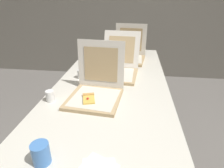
{
  "coord_description": "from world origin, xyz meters",
  "views": [
    {
      "loc": [
        0.17,
        -0.79,
        1.39
      ],
      "look_at": [
        0.02,
        0.41,
        0.82
      ],
      "focal_mm": 30.0,
      "sensor_mm": 36.0,
      "label": 1
    }
  ],
  "objects_px": {
    "pizza_box_front": "(96,91)",
    "cup_printed_front": "(41,154)",
    "table": "(112,88)",
    "pizza_box_middle": "(118,69)",
    "pizza_box_back": "(128,55)",
    "cup_white_mid": "(81,74)",
    "cup_white_near_left": "(50,96)",
    "cup_white_far": "(93,65)"
  },
  "relations": [
    {
      "from": "pizza_box_front",
      "to": "cup_printed_front",
      "type": "height_order",
      "value": "pizza_box_front"
    },
    {
      "from": "table",
      "to": "pizza_box_middle",
      "type": "height_order",
      "value": "pizza_box_middle"
    },
    {
      "from": "pizza_box_middle",
      "to": "pizza_box_back",
      "type": "distance_m",
      "value": 0.43
    },
    {
      "from": "pizza_box_middle",
      "to": "cup_white_mid",
      "type": "height_order",
      "value": "pizza_box_middle"
    },
    {
      "from": "cup_printed_front",
      "to": "cup_white_near_left",
      "type": "bearing_deg",
      "value": 109.81
    },
    {
      "from": "pizza_box_back",
      "to": "pizza_box_middle",
      "type": "bearing_deg",
      "value": -92.76
    },
    {
      "from": "pizza_box_front",
      "to": "cup_white_mid",
      "type": "relative_size",
      "value": 5.52
    },
    {
      "from": "cup_white_near_left",
      "to": "cup_printed_front",
      "type": "height_order",
      "value": "cup_printed_front"
    },
    {
      "from": "table",
      "to": "pizza_box_front",
      "type": "xyz_separation_m",
      "value": [
        -0.08,
        -0.25,
        0.1
      ]
    },
    {
      "from": "cup_white_far",
      "to": "cup_printed_front",
      "type": "height_order",
      "value": "cup_printed_front"
    },
    {
      "from": "cup_white_near_left",
      "to": "cup_white_far",
      "type": "bearing_deg",
      "value": 76.19
    },
    {
      "from": "table",
      "to": "pizza_box_back",
      "type": "bearing_deg",
      "value": 80.36
    },
    {
      "from": "pizza_box_back",
      "to": "cup_white_far",
      "type": "relative_size",
      "value": 5.28
    },
    {
      "from": "pizza_box_back",
      "to": "cup_printed_front",
      "type": "bearing_deg",
      "value": -94.3
    },
    {
      "from": "cup_white_near_left",
      "to": "table",
      "type": "bearing_deg",
      "value": 42.29
    },
    {
      "from": "table",
      "to": "pizza_box_middle",
      "type": "bearing_deg",
      "value": 81.44
    },
    {
      "from": "pizza_box_middle",
      "to": "cup_white_far",
      "type": "xyz_separation_m",
      "value": [
        -0.24,
        0.11,
        -0.01
      ]
    },
    {
      "from": "pizza_box_back",
      "to": "cup_white_near_left",
      "type": "height_order",
      "value": "pizza_box_back"
    },
    {
      "from": "pizza_box_front",
      "to": "pizza_box_middle",
      "type": "height_order",
      "value": "pizza_box_front"
    },
    {
      "from": "cup_white_mid",
      "to": "cup_white_near_left",
      "type": "distance_m",
      "value": 0.41
    },
    {
      "from": "pizza_box_front",
      "to": "pizza_box_middle",
      "type": "relative_size",
      "value": 0.81
    },
    {
      "from": "cup_white_mid",
      "to": "table",
      "type": "bearing_deg",
      "value": -12.43
    },
    {
      "from": "table",
      "to": "cup_printed_front",
      "type": "relative_size",
      "value": 21.34
    },
    {
      "from": "table",
      "to": "cup_printed_front",
      "type": "bearing_deg",
      "value": -103.1
    },
    {
      "from": "pizza_box_front",
      "to": "pizza_box_back",
      "type": "bearing_deg",
      "value": 83.17
    },
    {
      "from": "cup_printed_front",
      "to": "table",
      "type": "bearing_deg",
      "value": 76.9
    },
    {
      "from": "pizza_box_front",
      "to": "cup_white_far",
      "type": "bearing_deg",
      "value": 108.85
    },
    {
      "from": "pizza_box_front",
      "to": "cup_printed_front",
      "type": "bearing_deg",
      "value": -96.07
    },
    {
      "from": "pizza_box_back",
      "to": "cup_white_mid",
      "type": "bearing_deg",
      "value": -117.13
    },
    {
      "from": "cup_white_far",
      "to": "cup_white_near_left",
      "type": "relative_size",
      "value": 1.0
    },
    {
      "from": "pizza_box_front",
      "to": "cup_printed_front",
      "type": "xyz_separation_m",
      "value": [
        -0.11,
        -0.57,
        -0.0
      ]
    },
    {
      "from": "pizza_box_middle",
      "to": "cup_printed_front",
      "type": "xyz_separation_m",
      "value": [
        -0.22,
        -1.0,
        -0.0
      ]
    },
    {
      "from": "pizza_box_middle",
      "to": "cup_white_mid",
      "type": "xyz_separation_m",
      "value": [
        -0.3,
        -0.12,
        -0.01
      ]
    },
    {
      "from": "pizza_box_back",
      "to": "cup_white_far",
      "type": "bearing_deg",
      "value": -128.33
    },
    {
      "from": "pizza_box_back",
      "to": "cup_white_mid",
      "type": "relative_size",
      "value": 5.28
    },
    {
      "from": "table",
      "to": "pizza_box_back",
      "type": "distance_m",
      "value": 0.62
    },
    {
      "from": "pizza_box_back",
      "to": "cup_white_far",
      "type": "distance_m",
      "value": 0.44
    },
    {
      "from": "pizza_box_middle",
      "to": "cup_white_mid",
      "type": "relative_size",
      "value": 6.83
    },
    {
      "from": "pizza_box_middle",
      "to": "table",
      "type": "bearing_deg",
      "value": -93.81
    },
    {
      "from": "cup_white_mid",
      "to": "cup_white_near_left",
      "type": "relative_size",
      "value": 1.0
    },
    {
      "from": "table",
      "to": "pizza_box_middle",
      "type": "relative_size",
      "value": 4.16
    },
    {
      "from": "table",
      "to": "cup_printed_front",
      "type": "xyz_separation_m",
      "value": [
        -0.19,
        -0.82,
        0.1
      ]
    }
  ]
}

